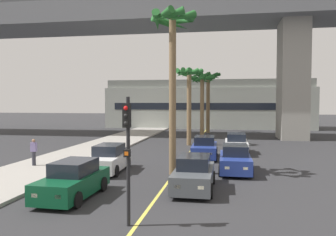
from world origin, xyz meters
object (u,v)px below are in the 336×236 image
traffic_light_median_near (128,143)px  pedestrian_mid_block (34,152)px  palm_tree_mid_median (172,44)px  car_queue_third (73,181)px  car_queue_sixth (204,148)px  palm_tree_near_median (189,83)px  car_queue_front (109,159)px  car_queue_fifth (194,174)px  car_queue_fourth (236,144)px  palm_tree_far_median (202,87)px  palm_tree_farthest_median (208,84)px  car_queue_second (235,160)px

traffic_light_median_near → pedestrian_mid_block: bearing=135.0°
traffic_light_median_near → palm_tree_mid_median: palm_tree_mid_median is taller
traffic_light_median_near → pedestrian_mid_block: (-8.46, 8.47, -1.72)m
car_queue_third → car_queue_sixth: size_ratio=1.00×
palm_tree_near_median → palm_tree_mid_median: bearing=-87.9°
car_queue_front → traffic_light_median_near: 9.16m
car_queue_front → car_queue_fifth: bearing=-31.5°
car_queue_fourth → palm_tree_far_median: 13.45m
car_queue_third → car_queue_sixth: 12.05m
palm_tree_far_median → car_queue_third: bearing=-97.9°
pedestrian_mid_block → palm_tree_far_median: bearing=66.3°
palm_tree_farthest_median → pedestrian_mid_block: bearing=-109.9°
car_queue_front → car_queue_fifth: same height
pedestrian_mid_block → car_queue_sixth: bearing=28.3°
car_queue_fifth → car_queue_sixth: size_ratio=0.99×
traffic_light_median_near → palm_tree_farthest_median: (0.74, 33.93, 3.55)m
palm_tree_near_median → palm_tree_mid_median: size_ratio=0.79×
palm_tree_far_median → car_queue_sixth: bearing=-85.2°
car_queue_front → car_queue_fourth: (7.46, 8.32, 0.00)m
car_queue_front → palm_tree_near_median: (3.29, 12.63, 5.03)m
palm_tree_far_median → palm_tree_farthest_median: bearing=85.8°
car_queue_front → car_queue_third: same height
car_queue_front → palm_tree_mid_median: (3.76, -0.14, 6.49)m
car_queue_third → car_queue_second: bearing=43.3°
car_queue_sixth → traffic_light_median_near: (-1.58, -13.87, 1.99)m
car_queue_sixth → palm_tree_farthest_median: (-0.83, 20.06, 5.54)m
car_queue_sixth → palm_tree_far_median: 15.51m
car_queue_third → car_queue_fourth: size_ratio=1.01×
traffic_light_median_near → palm_tree_far_median: size_ratio=0.59×
car_queue_fourth → palm_tree_farthest_median: (-3.14, 17.41, 5.54)m
car_queue_second → palm_tree_far_median: palm_tree_far_median is taller
traffic_light_median_near → car_queue_fourth: bearing=76.8°
car_queue_front → palm_tree_mid_median: bearing=-2.1°
car_queue_fourth → palm_tree_far_median: bearing=106.4°
traffic_light_median_near → car_queue_front: bearing=113.6°
car_queue_second → palm_tree_farthest_median: 25.44m
car_queue_fifth → traffic_light_median_near: bearing=-108.5°
car_queue_sixth → palm_tree_near_median: bearing=105.1°
car_queue_front → palm_tree_farthest_median: size_ratio=0.53×
palm_tree_mid_median → palm_tree_far_median: bearing=89.5°
car_queue_fifth → car_queue_second: bearing=65.4°
palm_tree_mid_median → pedestrian_mid_block: 10.65m
car_queue_second → palm_tree_far_median: (-3.28, 19.24, 4.95)m
palm_tree_near_median → car_queue_fourth: bearing=-45.9°
palm_tree_far_median → palm_tree_farthest_median: size_ratio=0.91×
car_queue_fourth → car_queue_sixth: bearing=-131.0°
palm_tree_mid_median → palm_tree_far_median: (0.17, 20.46, -1.55)m
car_queue_second → car_queue_fourth: size_ratio=1.00×
palm_tree_far_median → pedestrian_mid_block: 22.38m
traffic_light_median_near → palm_tree_mid_median: bearing=88.8°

